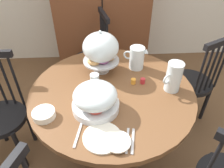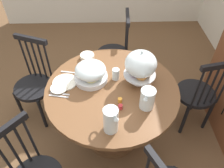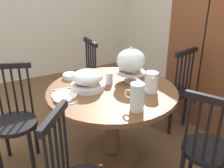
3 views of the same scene
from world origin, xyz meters
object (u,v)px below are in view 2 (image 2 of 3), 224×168
cereal_bowl (87,56)px  drinking_glass (116,74)px  pastry_stand_with_dome (141,65)px  milk_pitcher (147,99)px  windsor_chair_by_cabinet (115,54)px  china_plate_small (59,88)px  windsor_chair_facing_door (35,86)px  dining_table (112,104)px  china_plate_large (65,82)px  windsor_chair_near_window (197,95)px  fruit_platter_covered (91,73)px  orange_juice_pitcher (111,121)px

cereal_bowl → drinking_glass: bearing=41.4°
pastry_stand_with_dome → milk_pitcher: (0.28, 0.03, -0.11)m
windsor_chair_by_cabinet → pastry_stand_with_dome: 0.96m
windsor_chair_by_cabinet → china_plate_small: bearing=-30.4°
windsor_chair_facing_door → cereal_bowl: 0.66m
dining_table → china_plate_large: size_ratio=5.34×
windsor_chair_near_window → china_plate_small: (0.16, -1.33, 0.30)m
windsor_chair_by_cabinet → fruit_platter_covered: windsor_chair_by_cabinet is taller
orange_juice_pitcher → milk_pitcher: size_ratio=1.14×
milk_pitcher → china_plate_small: bearing=-106.2°
dining_table → orange_juice_pitcher: size_ratio=5.40×
dining_table → windsor_chair_near_window: bearing=100.5°
windsor_chair_facing_door → drinking_glass: size_ratio=8.86×
china_plate_small → cereal_bowl: (-0.43, 0.22, 0.01)m
windsor_chair_near_window → china_plate_small: windsor_chair_near_window is taller
china_plate_large → drinking_glass: drinking_glass is taller
milk_pitcher → cereal_bowl: size_ratio=1.36×
windsor_chair_by_cabinet → china_plate_small: (0.89, -0.52, 0.30)m
cereal_bowl → orange_juice_pitcher: bearing=14.2°
china_plate_small → windsor_chair_facing_door: bearing=-133.9°
windsor_chair_near_window → milk_pitcher: (0.37, -0.60, 0.37)m
fruit_platter_covered → pastry_stand_with_dome: bearing=84.1°
orange_juice_pitcher → drinking_glass: size_ratio=1.98×
windsor_chair_facing_door → milk_pitcher: 1.28m
windsor_chair_facing_door → drinking_glass: (0.22, 0.86, 0.34)m
orange_juice_pitcher → china_plate_small: size_ratio=1.45×
cereal_bowl → china_plate_small: bearing=-27.2°
china_plate_large → cereal_bowl: 0.40m
windsor_chair_near_window → drinking_glass: size_ratio=8.86×
china_plate_large → china_plate_small: china_plate_small is taller
pastry_stand_with_dome → windsor_chair_near_window: bearing=98.2°
dining_table → china_plate_small: size_ratio=7.83×
pastry_stand_with_dome → china_plate_small: bearing=-84.2°
cereal_bowl → windsor_chair_near_window: bearing=76.3°
cereal_bowl → drinking_glass: (0.31, 0.27, 0.03)m
pastry_stand_with_dome → china_plate_large: pastry_stand_with_dome is taller
dining_table → drinking_glass: drinking_glass is taller
windsor_chair_facing_door → china_plate_small: windsor_chair_facing_door is taller
windsor_chair_near_window → orange_juice_pitcher: (0.58, -0.89, 0.39)m
windsor_chair_by_cabinet → china_plate_large: size_ratio=4.43×
drinking_glass → windsor_chair_near_window: bearing=92.8°
windsor_chair_facing_door → china_plate_small: (0.35, 0.36, 0.30)m
fruit_platter_covered → cereal_bowl: (-0.32, -0.05, -0.06)m
windsor_chair_facing_door → milk_pitcher: (0.56, 1.09, 0.37)m
windsor_chair_near_window → pastry_stand_with_dome: size_ratio=2.83×
milk_pitcher → drinking_glass: 0.41m
orange_juice_pitcher → drinking_glass: bearing=173.9°
windsor_chair_by_cabinet → milk_pitcher: (1.10, 0.21, 0.37)m
windsor_chair_facing_door → china_plate_small: size_ratio=6.50×
windsor_chair_near_window → fruit_platter_covered: bearing=-87.5°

